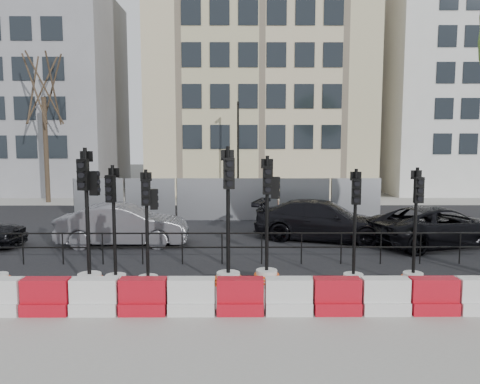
{
  "coord_description": "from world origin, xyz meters",
  "views": [
    {
      "loc": [
        0.47,
        -12.62,
        3.77
      ],
      "look_at": [
        0.55,
        3.0,
        2.03
      ],
      "focal_mm": 35.0,
      "sensor_mm": 36.0,
      "label": 1
    }
  ],
  "objects": [
    {
      "name": "traffic_signal_d",
      "position": [
        -1.77,
        -1.19,
        0.73
      ],
      "size": [
        0.6,
        0.6,
        3.05
      ],
      "rotation": [
        0.0,
        0.0,
        0.13
      ],
      "color": "silver",
      "rests_on": "ground"
    },
    {
      "name": "road",
      "position": [
        0.0,
        7.0,
        0.01
      ],
      "size": [
        40.0,
        14.0,
        0.03
      ],
      "primitive_type": "cube",
      "color": "black",
      "rests_on": "ground"
    },
    {
      "name": "ground",
      "position": [
        0.0,
        0.0,
        0.0
      ],
      "size": [
        120.0,
        120.0,
        0.0
      ],
      "primitive_type": "plane",
      "color": "#51514C",
      "rests_on": "ground"
    },
    {
      "name": "heras_fencing",
      "position": [
        0.57,
        9.86,
        0.65
      ],
      "size": [
        14.33,
        1.72,
        2.0
      ],
      "color": "gray",
      "rests_on": "ground"
    },
    {
      "name": "traffic_signal_g",
      "position": [
        3.43,
        -1.03,
        0.63
      ],
      "size": [
        0.6,
        0.6,
        3.05
      ],
      "rotation": [
        0.0,
        0.0,
        -0.1
      ],
      "color": "silver",
      "rests_on": "ground"
    },
    {
      "name": "lamp_post_far",
      "position": [
        0.5,
        14.98,
        3.22
      ],
      "size": [
        0.12,
        0.56,
        6.0
      ],
      "color": "black",
      "rests_on": "ground"
    },
    {
      "name": "traffic_signal_f",
      "position": [
        1.24,
        -0.79,
        0.8
      ],
      "size": [
        0.66,
        0.66,
        3.37
      ],
      "rotation": [
        0.0,
        0.0,
        0.04
      ],
      "color": "silver",
      "rests_on": "ground"
    },
    {
      "name": "traffic_signal_e",
      "position": [
        0.24,
        -1.12,
        0.75
      ],
      "size": [
        0.71,
        0.71,
        3.62
      ],
      "rotation": [
        0.0,
        0.0,
        0.2
      ],
      "color": "silver",
      "rests_on": "ground"
    },
    {
      "name": "car_b",
      "position": [
        -3.6,
        3.84,
        0.75
      ],
      "size": [
        1.92,
        4.66,
        1.5
      ],
      "primitive_type": "imported",
      "rotation": [
        0.0,
        0.0,
        1.61
      ],
      "color": "#535359",
      "rests_on": "ground"
    },
    {
      "name": "building_grey",
      "position": [
        -14.0,
        21.99,
        7.0
      ],
      "size": [
        11.0,
        9.06,
        14.0
      ],
      "color": "gray",
      "rests_on": "ground"
    },
    {
      "name": "building_white",
      "position": [
        17.0,
        21.99,
        8.0
      ],
      "size": [
        12.0,
        9.06,
        16.0
      ],
      "color": "silver",
      "rests_on": "ground"
    },
    {
      "name": "car_c",
      "position": [
        3.7,
        4.72,
        0.75
      ],
      "size": [
        5.03,
        6.37,
        1.51
      ],
      "primitive_type": "imported",
      "rotation": [
        0.0,
        0.0,
        1.27
      ],
      "color": "black",
      "rests_on": "ground"
    },
    {
      "name": "car_d",
      "position": [
        7.66,
        3.76,
        0.71
      ],
      "size": [
        5.34,
        6.49,
        1.42
      ],
      "primitive_type": "imported",
      "rotation": [
        0.0,
        0.0,
        1.88
      ],
      "color": "black",
      "rests_on": "ground"
    },
    {
      "name": "kerb_railing",
      "position": [
        0.0,
        1.2,
        0.69
      ],
      "size": [
        18.0,
        0.04,
        1.0
      ],
      "color": "black",
      "rests_on": "ground"
    },
    {
      "name": "sidewalk_far",
      "position": [
        0.0,
        16.0,
        0.01
      ],
      "size": [
        40.0,
        4.0,
        0.02
      ],
      "primitive_type": "cube",
      "color": "gray",
      "rests_on": "ground"
    },
    {
      "name": "sidewalk_near",
      "position": [
        0.0,
        -3.0,
        0.01
      ],
      "size": [
        40.0,
        6.0,
        0.02
      ],
      "primitive_type": "cube",
      "color": "gray",
      "rests_on": "ground"
    },
    {
      "name": "traffic_signal_h",
      "position": [
        4.99,
        -0.94,
        0.64
      ],
      "size": [
        0.61,
        0.61,
        3.09
      ],
      "rotation": [
        0.0,
        0.0,
        0.09
      ],
      "color": "silver",
      "rests_on": "ground"
    },
    {
      "name": "building_cream",
      "position": [
        2.0,
        21.99,
        9.0
      ],
      "size": [
        15.0,
        10.06,
        18.0
      ],
      "color": "beige",
      "rests_on": "ground"
    },
    {
      "name": "tree_bare_far",
      "position": [
        -11.0,
        15.5,
        6.65
      ],
      "size": [
        2.0,
        2.0,
        9.0
      ],
      "color": "#473828",
      "rests_on": "ground"
    },
    {
      "name": "barrier_row",
      "position": [
        0.0,
        -2.8,
        0.37
      ],
      "size": [
        16.75,
        0.5,
        0.8
      ],
      "color": "red",
      "rests_on": "ground"
    },
    {
      "name": "traffic_signal_c",
      "position": [
        -2.62,
        -1.12,
        0.65
      ],
      "size": [
        0.62,
        0.62,
        3.15
      ],
      "rotation": [
        0.0,
        0.0,
        -0.27
      ],
      "color": "silver",
      "rests_on": "ground"
    },
    {
      "name": "traffic_signal_b",
      "position": [
        -3.24,
        -1.2,
        0.85
      ],
      "size": [
        0.71,
        0.71,
        3.59
      ],
      "rotation": [
        0.0,
        0.0,
        -0.17
      ],
      "color": "silver",
      "rests_on": "ground"
    }
  ]
}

